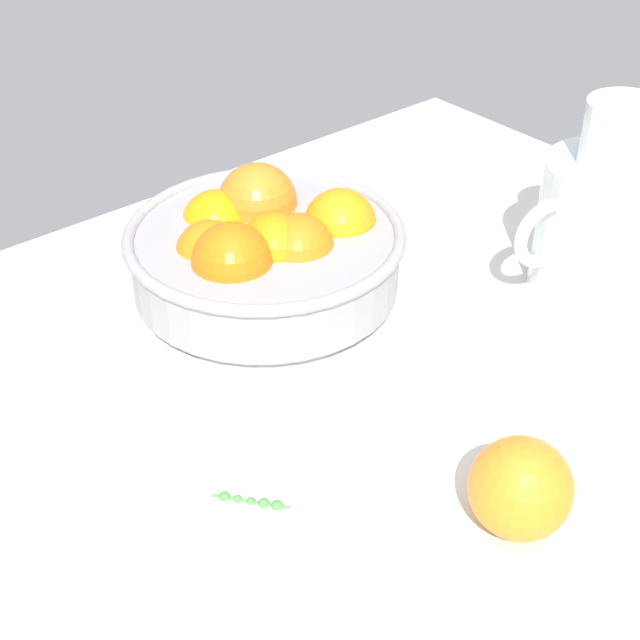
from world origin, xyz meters
The scene contains 5 objects.
ground_plane centered at (0.00, 0.00, -1.50)cm, with size 118.83×89.65×3.00cm, color silver.
fruit_bowl centered at (10.01, 20.08, 4.88)cm, with size 27.12×27.12×11.16cm.
juice_pitcher centered at (36.24, 0.10, 6.82)cm, with size 17.56×13.32×19.95cm.
loose_orange_2 centered at (5.56, -15.84, 3.77)cm, with size 7.54×7.54×7.54cm, color orange.
herb_sprig_1 centered at (-7.79, -1.78, 0.28)cm, with size 3.99×5.01×0.95cm.
Camera 1 is at (-35.18, -42.44, 51.69)cm, focal length 52.09 mm.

